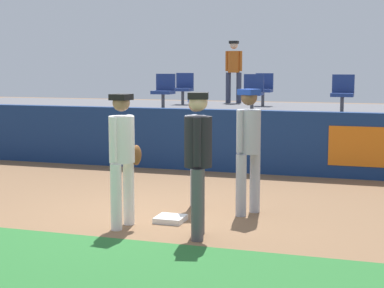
% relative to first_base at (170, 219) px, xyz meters
% --- Properties ---
extents(ground_plane, '(60.00, 60.00, 0.00)m').
position_rel_first_base_xyz_m(ground_plane, '(-0.19, 0.18, -0.04)').
color(ground_plane, brown).
extents(grass_foreground_strip, '(18.00, 2.80, 0.01)m').
position_rel_first_base_xyz_m(grass_foreground_strip, '(-0.19, -2.43, -0.04)').
color(grass_foreground_strip, '#26662B').
rests_on(grass_foreground_strip, ground_plane).
extents(first_base, '(0.40, 0.40, 0.08)m').
position_rel_first_base_xyz_m(first_base, '(0.00, 0.00, 0.00)').
color(first_base, white).
rests_on(first_base, ground_plane).
extents(player_fielder_home, '(0.39, 0.56, 1.84)m').
position_rel_first_base_xyz_m(player_fielder_home, '(-0.52, -0.46, 1.02)').
color(player_fielder_home, white).
rests_on(player_fielder_home, ground_plane).
extents(player_runner_visitor, '(0.47, 0.48, 1.87)m').
position_rel_first_base_xyz_m(player_runner_visitor, '(0.95, 0.80, 1.05)').
color(player_runner_visitor, '#9EA3AD').
rests_on(player_runner_visitor, ground_plane).
extents(player_coach_visitor, '(0.43, 0.46, 1.73)m').
position_rel_first_base_xyz_m(player_coach_visitor, '(0.08, 0.93, 0.97)').
color(player_coach_visitor, '#9EA3AD').
rests_on(player_coach_visitor, ground_plane).
extents(player_umpire, '(0.43, 0.51, 1.88)m').
position_rel_first_base_xyz_m(player_umpire, '(0.61, -0.63, 1.05)').
color(player_umpire, '#4C4C51').
rests_on(player_umpire, ground_plane).
extents(field_wall, '(18.00, 0.26, 1.31)m').
position_rel_first_base_xyz_m(field_wall, '(-0.18, 4.35, 0.61)').
color(field_wall, navy).
rests_on(field_wall, ground_plane).
extents(bleacher_platform, '(18.00, 4.80, 1.19)m').
position_rel_first_base_xyz_m(bleacher_platform, '(-0.19, 6.93, 0.55)').
color(bleacher_platform, '#59595E').
rests_on(bleacher_platform, ground_plane).
extents(seat_back_center, '(0.45, 0.44, 0.84)m').
position_rel_first_base_xyz_m(seat_back_center, '(-0.20, 7.60, 1.62)').
color(seat_back_center, '#4C4C51').
rests_on(seat_back_center, bleacher_platform).
extents(seat_front_left, '(0.48, 0.44, 0.84)m').
position_rel_first_base_xyz_m(seat_front_left, '(-2.26, 5.80, 1.62)').
color(seat_front_left, '#4C4C51').
rests_on(seat_front_left, bleacher_platform).
extents(seat_back_left, '(0.48, 0.44, 0.84)m').
position_rel_first_base_xyz_m(seat_back_left, '(-2.38, 7.60, 1.62)').
color(seat_back_left, '#4C4C51').
rests_on(seat_back_left, bleacher_platform).
extents(seat_front_center, '(0.46, 0.44, 0.84)m').
position_rel_first_base_xyz_m(seat_front_center, '(-0.09, 5.80, 1.62)').
color(seat_front_center, '#4C4C51').
rests_on(seat_front_center, bleacher_platform).
extents(seat_front_right, '(0.48, 0.44, 0.84)m').
position_rel_first_base_xyz_m(seat_front_right, '(1.92, 5.80, 1.62)').
color(seat_front_right, '#4C4C51').
rests_on(seat_front_right, bleacher_platform).
extents(spectator_hooded, '(0.48, 0.33, 1.72)m').
position_rel_first_base_xyz_m(spectator_hooded, '(-1.27, 8.70, 2.14)').
color(spectator_hooded, '#33384C').
rests_on(spectator_hooded, bleacher_platform).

